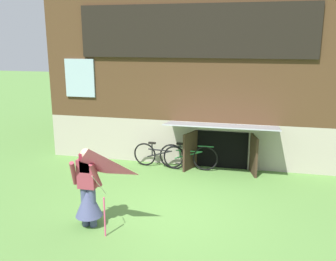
{
  "coord_description": "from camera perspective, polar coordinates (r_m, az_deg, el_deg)",
  "views": [
    {
      "loc": [
        1.63,
        -7.04,
        3.55
      ],
      "look_at": [
        -0.2,
        0.81,
        1.55
      ],
      "focal_mm": 39.8,
      "sensor_mm": 36.0,
      "label": 1
    }
  ],
  "objects": [
    {
      "name": "ground_plane",
      "position": [
        8.05,
        0.06,
        -12.2
      ],
      "size": [
        60.0,
        60.0,
        0.0
      ],
      "primitive_type": "plane",
      "color": "#56843D"
    },
    {
      "name": "log_house",
      "position": [
        12.95,
        5.91,
        9.44
      ],
      "size": [
        8.67,
        6.67,
        5.09
      ],
      "color": "#ADA393",
      "rests_on": "ground_plane"
    },
    {
      "name": "person",
      "position": [
        7.35,
        -12.16,
        -9.52
      ],
      "size": [
        0.61,
        0.52,
        1.57
      ],
      "rotation": [
        0.0,
        0.0,
        0.36
      ],
      "color": "#474C75",
      "rests_on": "ground_plane"
    },
    {
      "name": "kite",
      "position": [
        6.53,
        -11.88,
        -6.4
      ],
      "size": [
        1.0,
        0.95,
        1.65
      ],
      "color": "#E54C7F",
      "rests_on": "ground_plane"
    },
    {
      "name": "bicycle_green",
      "position": [
        10.33,
        3.12,
        -4.03
      ],
      "size": [
        1.64,
        0.08,
        0.75
      ],
      "rotation": [
        0.0,
        0.0,
        0.0
      ],
      "color": "black",
      "rests_on": "ground_plane"
    },
    {
      "name": "bicycle_black",
      "position": [
        10.48,
        -1.32,
        -3.83
      ],
      "size": [
        1.56,
        0.22,
        0.71
      ],
      "rotation": [
        0.0,
        0.0,
        -0.11
      ],
      "color": "black",
      "rests_on": "ground_plane"
    }
  ]
}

